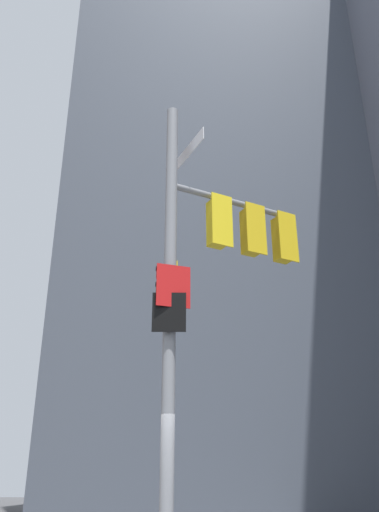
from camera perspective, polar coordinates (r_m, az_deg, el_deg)
The scene contains 2 objects.
building_mid_block at distance 37.37m, azimuth 4.78°, elevation 13.70°, with size 17.75×17.75×47.86m, color #4C5460.
signal_pole_assembly at distance 10.39m, azimuth 1.67°, elevation -1.84°, with size 3.07×2.97×8.79m.
Camera 1 is at (0.36, -9.14, 1.43)m, focal length 37.05 mm.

